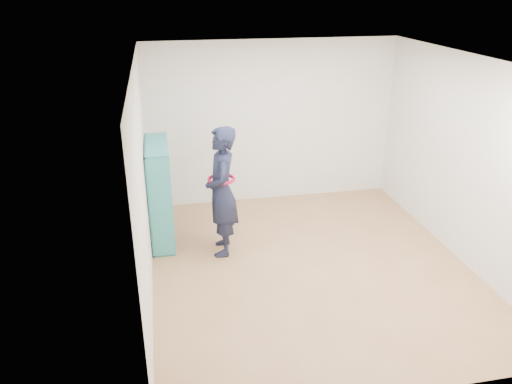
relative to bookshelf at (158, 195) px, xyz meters
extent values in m
plane|color=#9A6A46|center=(1.86, -1.12, -0.69)|extent=(4.50, 4.50, 0.00)
plane|color=white|center=(1.86, -1.12, 1.91)|extent=(4.50, 4.50, 0.00)
cube|color=silver|center=(-0.14, -1.12, 0.61)|extent=(0.02, 4.50, 2.60)
cube|color=silver|center=(3.86, -1.12, 0.61)|extent=(0.02, 4.50, 2.60)
cube|color=silver|center=(1.86, 1.13, 0.61)|extent=(4.00, 0.02, 2.60)
cube|color=silver|center=(1.86, -3.37, 0.61)|extent=(4.00, 0.02, 2.60)
cube|color=#277B6F|center=(0.02, -0.51, 0.02)|extent=(0.31, 0.02, 1.41)
cube|color=#277B6F|center=(0.02, 0.53, 0.02)|extent=(0.31, 0.02, 1.41)
cube|color=#277B6F|center=(0.02, 0.01, -0.68)|extent=(0.31, 1.06, 0.02)
cube|color=#277B6F|center=(0.02, 0.01, 0.71)|extent=(0.31, 1.06, 0.02)
cube|color=#277B6F|center=(-0.12, 0.01, 0.02)|extent=(0.02, 1.06, 1.41)
cube|color=#277B6F|center=(0.02, -0.16, 0.02)|extent=(0.29, 0.02, 1.37)
cube|color=#277B6F|center=(0.02, 0.18, 0.02)|extent=(0.29, 0.02, 1.37)
cube|color=#277B6F|center=(0.02, 0.01, -0.32)|extent=(0.29, 1.01, 0.02)
cube|color=#277B6F|center=(0.02, 0.01, 0.02)|extent=(0.29, 1.01, 0.02)
cube|color=#277B6F|center=(0.02, 0.01, 0.36)|extent=(0.29, 1.01, 0.02)
cube|color=beige|center=(0.04, -0.34, -0.62)|extent=(0.19, 0.12, 0.07)
cube|color=black|center=(0.05, -0.38, -0.21)|extent=(0.16, 0.14, 0.20)
cube|color=maroon|center=(0.05, -0.38, 0.15)|extent=(0.16, 0.14, 0.23)
cube|color=silver|center=(0.04, -0.34, 0.40)|extent=(0.19, 0.12, 0.05)
cube|color=navy|center=(0.05, -0.05, -0.55)|extent=(0.16, 0.14, 0.21)
cube|color=brown|center=(0.05, -0.05, -0.21)|extent=(0.16, 0.14, 0.21)
cube|color=#BFB28C|center=(0.04, 0.00, 0.07)|extent=(0.19, 0.12, 0.07)
cube|color=#26594C|center=(0.05, -0.05, 0.47)|extent=(0.16, 0.14, 0.20)
cube|color=beige|center=(0.05, 0.29, -0.55)|extent=(0.16, 0.14, 0.21)
cube|color=black|center=(0.04, 0.34, -0.29)|extent=(0.19, 0.12, 0.05)
cube|color=maroon|center=(0.05, 0.29, 0.12)|extent=(0.16, 0.14, 0.19)
cube|color=silver|center=(0.05, 0.29, 0.49)|extent=(0.16, 0.14, 0.24)
imported|color=black|center=(0.82, -0.51, 0.19)|extent=(0.48, 0.68, 1.75)
torus|color=#A30C37|center=(0.82, -0.51, 0.36)|extent=(0.40, 0.40, 0.04)
cube|color=silver|center=(0.67, -0.41, 0.30)|extent=(0.01, 0.09, 0.12)
cube|color=black|center=(0.67, -0.41, 0.30)|extent=(0.01, 0.09, 0.12)
camera|label=1|loc=(0.10, -6.44, 2.74)|focal=35.00mm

